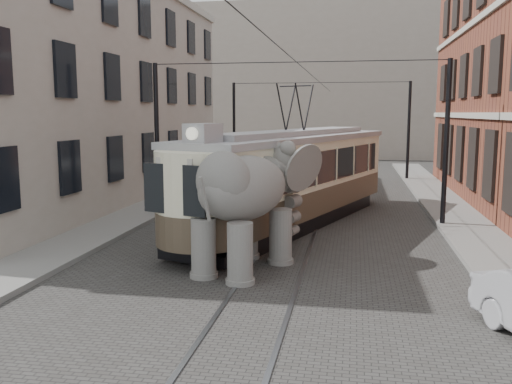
# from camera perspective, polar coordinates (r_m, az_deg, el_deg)

# --- Properties ---
(ground) EXTENTS (120.00, 120.00, 0.00)m
(ground) POSITION_cam_1_polar(r_m,az_deg,el_deg) (15.14, 2.27, -7.55)
(ground) COLOR #3B3937
(tram_rails) EXTENTS (1.54, 80.00, 0.02)m
(tram_rails) POSITION_cam_1_polar(r_m,az_deg,el_deg) (15.14, 2.28, -7.50)
(tram_rails) COLOR slate
(tram_rails) RESTS_ON ground
(sidewalk_right) EXTENTS (2.00, 60.00, 0.15)m
(sidewalk_right) POSITION_cam_1_polar(r_m,az_deg,el_deg) (15.52, 25.00, -7.64)
(sidewalk_right) COLOR slate
(sidewalk_right) RESTS_ON ground
(sidewalk_left) EXTENTS (2.00, 60.00, 0.15)m
(sidewalk_left) POSITION_cam_1_polar(r_m,az_deg,el_deg) (17.22, -19.80, -5.84)
(sidewalk_left) COLOR slate
(sidewalk_left) RESTS_ON ground
(stucco_building) EXTENTS (7.00, 24.00, 10.00)m
(stucco_building) POSITION_cam_1_polar(r_m,az_deg,el_deg) (27.68, -18.10, 9.66)
(stucco_building) COLOR gray
(stucco_building) RESTS_ON ground
(distant_block) EXTENTS (28.00, 10.00, 14.00)m
(distant_block) POSITION_cam_1_polar(r_m,az_deg,el_deg) (54.55, 8.19, 11.17)
(distant_block) COLOR gray
(distant_block) RESTS_ON ground
(catenary) EXTENTS (11.00, 30.20, 6.00)m
(catenary) POSITION_cam_1_polar(r_m,az_deg,el_deg) (19.59, 3.75, 4.95)
(catenary) COLOR black
(catenary) RESTS_ON ground
(tram) EXTENTS (6.80, 13.02, 5.11)m
(tram) POSITION_cam_1_polar(r_m,az_deg,el_deg) (19.93, 4.03, 3.72)
(tram) COLOR beige
(tram) RESTS_ON ground
(elephant) EXTENTS (4.70, 6.19, 3.36)m
(elephant) POSITION_cam_1_polar(r_m,az_deg,el_deg) (14.28, -1.29, -1.58)
(elephant) COLOR slate
(elephant) RESTS_ON ground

